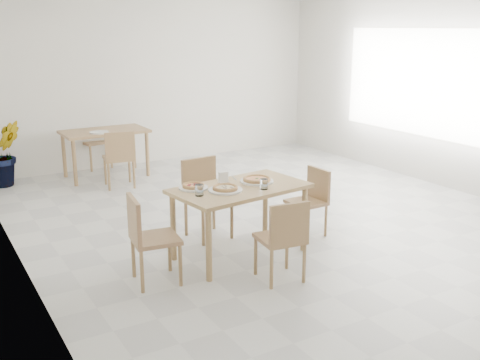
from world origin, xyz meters
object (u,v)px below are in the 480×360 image
second_table (105,136)px  tumbler_a (199,190)px  plate_margherita (257,181)px  plate_empty (99,132)px  chair_west (147,234)px  pizza_mushroom (225,188)px  chair_east (311,197)px  main_table (240,195)px  plate_pepperoni (193,188)px  napkin_holder (223,178)px  chair_back_s (119,155)px  chair_south (284,235)px  potted_plant (4,154)px  chair_back_n (92,137)px  pizza_margherita (257,179)px  pizza_pepperoni (193,186)px  chair_north (204,192)px  plate_mushroom (225,190)px  tumbler_b (264,184)px

second_table → tumbler_a: bearing=-95.0°
plate_margherita → plate_empty: 3.65m
chair_west → pizza_mushroom: chair_west is taller
plate_empty → plate_margherita: bearing=-80.8°
chair_east → main_table: bearing=-84.0°
pizza_mushroom → tumbler_a: size_ratio=2.73×
chair_east → plate_pepperoni: bearing=-93.0°
napkin_holder → chair_back_s: (-0.15, 2.90, -0.31)m
chair_south → plate_pepperoni: 1.08m
chair_east → tumbler_a: 1.59m
chair_south → chair_back_s: bearing=-79.1°
pizza_mushroom → chair_back_s: chair_back_s is taller
second_table → chair_back_s: bearing=-92.8°
chair_east → potted_plant: potted_plant is taller
main_table → chair_back_n: bearing=85.4°
plate_pepperoni → tumbler_a: bearing=-103.1°
main_table → plate_margherita: 0.27m
plate_pepperoni → pizza_margherita: pizza_margherita is taller
tumbler_a → napkin_holder: napkin_holder is taller
main_table → pizza_pepperoni: (-0.44, 0.17, 0.12)m
chair_north → potted_plant: bearing=111.3°
plate_empty → napkin_holder: bearing=-85.8°
chair_south → second_table: 4.61m
chair_west → plate_mushroom: size_ratio=2.49×
chair_south → plate_mushroom: (-0.23, 0.70, 0.29)m
plate_mushroom → napkin_holder: size_ratio=2.74×
tumbler_a → plate_empty: (0.16, 3.73, -0.05)m
pizza_margherita → pizza_pepperoni: same height
plate_mushroom → pizza_margherita: 0.46m
chair_back_n → chair_north: bearing=-99.9°
chair_north → tumbler_b: chair_north is taller
pizza_pepperoni → chair_back_s: bearing=85.9°
chair_west → tumbler_b: (1.24, -0.07, 0.31)m
chair_north → plate_pepperoni: size_ratio=2.99×
pizza_pepperoni → chair_east: bearing=-1.6°
tumbler_a → chair_back_n: 4.66m
pizza_pepperoni → second_table: 3.67m
pizza_mushroom → plate_pepperoni: bearing=135.5°
plate_pepperoni → pizza_mushroom: (0.24, -0.23, 0.02)m
tumbler_a → pizza_mushroom: bearing=2.1°
chair_south → tumbler_a: 0.93m
pizza_mushroom → chair_north: bearing=78.4°
pizza_margherita → main_table: bearing=-166.3°
chair_north → plate_pepperoni: chair_north is taller
chair_north → second_table: bearing=88.5°
plate_pepperoni → second_table: (0.24, 3.66, -0.11)m
pizza_pepperoni → plate_pepperoni: bearing=180.0°
plate_margherita → pizza_mushroom: bearing=-165.2°
pizza_mushroom → napkin_holder: size_ratio=2.43×
pizza_margherita → napkin_holder: size_ratio=2.64×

